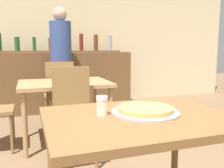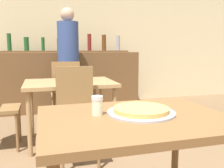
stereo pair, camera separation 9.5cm
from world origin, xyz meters
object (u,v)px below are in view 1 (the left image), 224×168
(cheese_shaker, at_px, (102,106))
(pizza_tray, at_px, (145,110))
(chair_far_side_back, at_px, (59,91))
(person_standing, at_px, (61,59))
(chair_far_side_front, at_px, (73,109))

(cheese_shaker, bearing_deg, pizza_tray, -9.09)
(chair_far_side_back, bearing_deg, cheese_shaker, 89.15)
(cheese_shaker, relative_size, person_standing, 0.06)
(chair_far_side_front, height_order, cheese_shaker, chair_far_side_front)
(chair_far_side_front, relative_size, pizza_tray, 2.49)
(chair_far_side_front, relative_size, person_standing, 0.54)
(chair_far_side_front, relative_size, cheese_shaker, 8.93)
(pizza_tray, distance_m, person_standing, 2.85)
(cheese_shaker, bearing_deg, chair_far_side_front, 88.30)
(chair_far_side_front, xyz_separation_m, pizza_tray, (0.21, -1.16, 0.24))
(chair_far_side_front, bearing_deg, person_standing, 86.27)
(chair_far_side_back, relative_size, pizza_tray, 2.49)
(chair_far_side_back, relative_size, cheese_shaker, 8.93)
(person_standing, bearing_deg, pizza_tray, -87.92)
(chair_far_side_front, distance_m, pizza_tray, 1.21)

